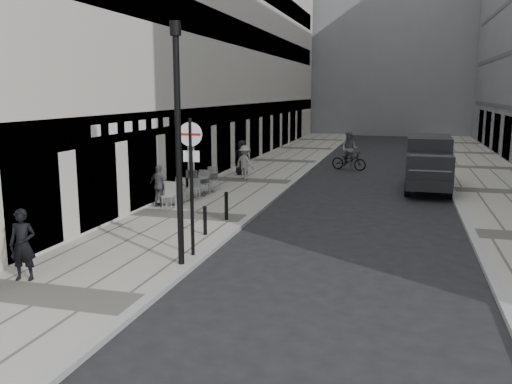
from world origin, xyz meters
TOP-DOWN VIEW (x-y plane):
  - ground at (0.00, 0.00)m, footprint 120.00×120.00m
  - sidewalk at (-2.00, 18.00)m, footprint 4.00×60.00m
  - far_sidewalk at (9.00, 18.00)m, footprint 4.00×60.00m
  - building_left at (-6.00, 24.50)m, footprint 4.00×45.00m
  - building_far at (1.50, 56.00)m, footprint 24.00×16.00m
  - walking_man at (-3.12, 3.38)m, footprint 0.66×0.51m
  - sign_post at (-0.20, 6.11)m, footprint 0.60×0.10m
  - lamppost at (-0.20, 5.34)m, footprint 0.26×0.26m
  - bollard_near at (-0.60, 10.06)m, footprint 0.11×0.11m
  - bollard_far at (-0.60, 8.07)m, footprint 0.11×0.11m
  - panel_van at (6.00, 18.03)m, footprint 1.94×4.97m
  - cyclist at (2.07, 23.49)m, footprint 2.08×1.21m
  - pedestrian_a at (-3.60, 11.39)m, footprint 0.97×0.58m
  - pedestrian_b at (-2.35, 18.21)m, footprint 1.20×1.00m
  - pedestrian_c at (-2.91, 19.59)m, footprint 0.90×0.64m
  - cafe_table_near at (-2.80, 14.42)m, footprint 0.79×1.79m
  - cafe_table_mid at (-3.07, 11.66)m, footprint 0.76×1.71m
  - cafe_table_far at (-2.86, 13.50)m, footprint 0.72×1.62m

SIDE VIEW (x-z plane):
  - ground at x=0.00m, z-range 0.00..0.00m
  - sidewalk at x=-2.00m, z-range 0.00..0.12m
  - far_sidewalk at x=9.00m, z-range 0.00..0.12m
  - bollard_far at x=-0.60m, z-range 0.12..0.93m
  - bollard_near at x=-0.60m, z-range 0.12..0.98m
  - cafe_table_far at x=-2.86m, z-range 0.13..1.05m
  - cafe_table_mid at x=-3.07m, z-range 0.13..1.10m
  - cafe_table_near at x=-2.80m, z-range 0.13..1.15m
  - cyclist at x=2.07m, z-range -0.23..1.89m
  - pedestrian_a at x=-3.60m, z-range 0.12..1.66m
  - walking_man at x=-3.12m, z-range 0.12..1.73m
  - pedestrian_b at x=-2.35m, z-range 0.12..1.74m
  - pedestrian_c at x=-2.91m, z-range 0.12..1.86m
  - panel_van at x=6.00m, z-range 0.15..2.46m
  - sign_post at x=-0.20m, z-range 0.61..4.10m
  - lamppost at x=-0.20m, z-range 0.44..6.13m
  - building_left at x=-6.00m, z-range 0.00..18.00m
  - building_far at x=1.50m, z-range 0.00..22.00m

